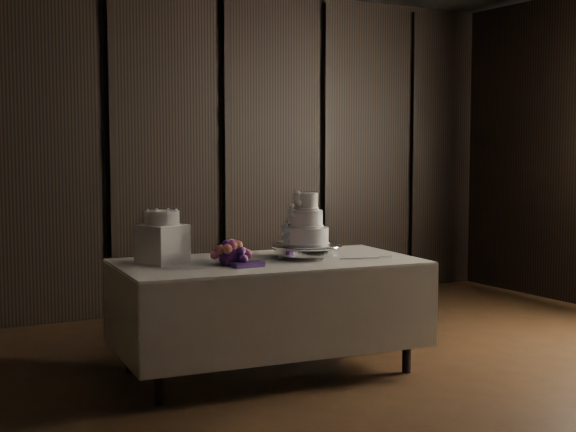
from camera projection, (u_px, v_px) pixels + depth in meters
The scene contains 8 objects.
room at pixel (482, 149), 4.50m from camera, with size 6.08×7.08×3.08m.
display_table at pixel (268, 311), 5.35m from camera, with size 2.07×1.21×0.76m.
cake_stand at pixel (307, 251), 5.44m from camera, with size 0.48×0.48×0.09m, color silver.
wedding_cake at pixel (305, 225), 5.40m from camera, with size 0.33×0.29×0.35m.
bouquet at pixel (232, 254), 5.10m from camera, with size 0.31×0.41×0.20m, color #CE5880, non-canonical shape.
box_pedestal at pixel (162, 244), 5.18m from camera, with size 0.26×0.26×0.25m, color white.
small_cake at pixel (162, 218), 5.17m from camera, with size 0.23×0.23×0.09m, color white.
cake_knife at pixel (359, 259), 5.36m from camera, with size 0.37×0.02×0.01m, color silver.
Camera 1 is at (-3.12, -3.44, 1.50)m, focal length 50.00 mm.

